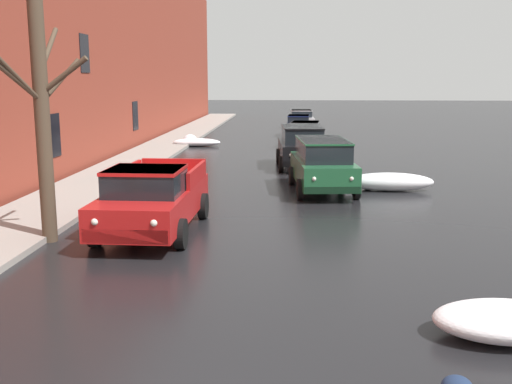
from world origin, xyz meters
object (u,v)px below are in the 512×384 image
(pickup_truck_red_approaching_near_lane, at_px, (152,199))
(sedan_darkblue_queued_behind_truck, at_px, (298,125))
(bare_tree_second_along_sidewalk, at_px, (42,111))
(suv_green_parked_kerbside_close, at_px, (322,163))
(sedan_silver_at_far_intersection, at_px, (301,119))
(sedan_grey_parked_far_down_block, at_px, (305,134))
(suv_black_parked_kerbside_mid, at_px, (302,145))

(pickup_truck_red_approaching_near_lane, distance_m, sedan_darkblue_queued_behind_truck, 25.88)
(bare_tree_second_along_sidewalk, height_order, suv_green_parked_kerbside_close, bare_tree_second_along_sidewalk)
(suv_green_parked_kerbside_close, xyz_separation_m, sedan_darkblue_queued_behind_truck, (-0.64, 19.62, -0.24))
(sedan_darkblue_queued_behind_truck, bearing_deg, sedan_silver_at_far_intersection, 87.45)
(sedan_darkblue_queued_behind_truck, bearing_deg, pickup_truck_red_approaching_near_lane, -98.77)
(sedan_grey_parked_far_down_block, bearing_deg, suv_green_parked_kerbside_close, -88.63)
(bare_tree_second_along_sidewalk, relative_size, sedan_grey_parked_far_down_block, 1.33)
(suv_black_parked_kerbside_mid, bearing_deg, sedan_grey_parked_far_down_block, 87.80)
(suv_green_parked_kerbside_close, height_order, sedan_darkblue_queued_behind_truck, suv_green_parked_kerbside_close)
(pickup_truck_red_approaching_near_lane, distance_m, sedan_silver_at_far_intersection, 32.35)
(suv_black_parked_kerbside_mid, distance_m, sedan_silver_at_far_intersection, 20.47)
(suv_black_parked_kerbside_mid, relative_size, sedan_silver_at_far_intersection, 1.10)
(sedan_darkblue_queued_behind_truck, xyz_separation_m, sedan_silver_at_far_intersection, (0.29, 6.49, 0.00))
(suv_green_parked_kerbside_close, bearing_deg, pickup_truck_red_approaching_near_lane, -127.59)
(suv_black_parked_kerbside_mid, height_order, sedan_grey_parked_far_down_block, suv_black_parked_kerbside_mid)
(pickup_truck_red_approaching_near_lane, relative_size, sedan_silver_at_far_intersection, 1.30)
(suv_black_parked_kerbside_mid, height_order, sedan_silver_at_far_intersection, suv_black_parked_kerbside_mid)
(bare_tree_second_along_sidewalk, height_order, sedan_grey_parked_far_down_block, bare_tree_second_along_sidewalk)
(suv_green_parked_kerbside_close, relative_size, suv_black_parked_kerbside_mid, 1.05)
(bare_tree_second_along_sidewalk, relative_size, pickup_truck_red_approaching_near_lane, 1.15)
(suv_black_parked_kerbside_mid, distance_m, sedan_grey_parked_far_down_block, 8.00)
(bare_tree_second_along_sidewalk, distance_m, suv_black_parked_kerbside_mid, 14.18)
(suv_green_parked_kerbside_close, height_order, sedan_silver_at_far_intersection, suv_green_parked_kerbside_close)
(suv_green_parked_kerbside_close, distance_m, suv_black_parked_kerbside_mid, 5.68)
(sedan_silver_at_far_intersection, bearing_deg, suv_green_parked_kerbside_close, -89.23)
(sedan_darkblue_queued_behind_truck, bearing_deg, bare_tree_second_along_sidewalk, -103.27)
(bare_tree_second_along_sidewalk, height_order, suv_black_parked_kerbside_mid, bare_tree_second_along_sidewalk)
(sedan_grey_parked_far_down_block, bearing_deg, bare_tree_second_along_sidewalk, -107.75)
(bare_tree_second_along_sidewalk, height_order, sedan_silver_at_far_intersection, bare_tree_second_along_sidewalk)
(pickup_truck_red_approaching_near_lane, relative_size, sedan_grey_parked_far_down_block, 1.15)
(bare_tree_second_along_sidewalk, xyz_separation_m, pickup_truck_red_approaching_near_lane, (2.31, 0.94, -2.27))
(bare_tree_second_along_sidewalk, bearing_deg, sedan_darkblue_queued_behind_truck, 76.73)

